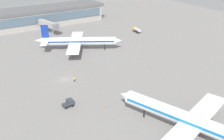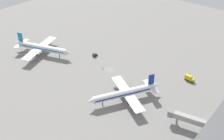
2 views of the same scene
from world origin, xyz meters
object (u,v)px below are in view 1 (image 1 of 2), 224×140
airplane_taxiing (188,120)px  fuel_truck (137,30)px  ground_crew_worker (74,79)px  safety_cone_near_gate (105,106)px  baggage_tug (69,103)px  airplane_at_gate (78,41)px

airplane_taxiing → fuel_truck: (-44.95, -81.41, -3.36)m
ground_crew_worker → safety_cone_near_gate: bearing=-162.4°
baggage_tug → safety_cone_near_gate: bearing=-38.1°
airplane_at_gate → safety_cone_near_gate: 52.01m
ground_crew_worker → airplane_taxiing: bearing=-149.1°
airplane_at_gate → fuel_truck: size_ratio=5.63×
airplane_taxiing → baggage_tug: size_ratio=12.64×
airplane_taxiing → safety_cone_near_gate: 25.66m
ground_crew_worker → safety_cone_near_gate: 20.98m
airplane_at_gate → baggage_tug: size_ratio=11.08×
fuel_truck → ground_crew_worker: fuel_truck is taller
airplane_taxiing → ground_crew_worker: bearing=-4.3°
airplane_at_gate → fuel_truck: airplane_at_gate is taller
airplane_taxiing → baggage_tug: (20.06, -29.25, -3.59)m
airplane_taxiing → baggage_tug: 35.65m
airplane_at_gate → fuel_truck: 41.88m
airplane_at_gate → ground_crew_worker: 32.79m
airplane_at_gate → safety_cone_near_gate: airplane_at_gate is taller
fuel_truck → baggage_tug: bearing=135.5°
airplane_taxiing → baggage_tug: bearing=15.5°
airplane_taxiing → safety_cone_near_gate: (10.91, -22.80, -4.45)m
airplane_taxiing → fuel_truck: bearing=-47.8°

